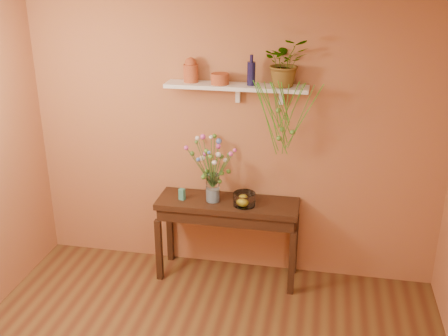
{
  "coord_description": "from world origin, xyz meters",
  "views": [
    {
      "loc": [
        0.85,
        -2.77,
        2.98
      ],
      "look_at": [
        0.0,
        1.55,
        1.25
      ],
      "focal_mm": 42.52,
      "sensor_mm": 36.0,
      "label": 1
    }
  ],
  "objects_px": {
    "sideboard": "(228,212)",
    "bouquet": "(211,157)",
    "terracotta_jug": "(191,70)",
    "glass_bowl": "(244,200)",
    "spider_plant": "(286,62)",
    "blue_bottle": "(251,73)",
    "glass_vase": "(213,190)"
  },
  "relations": [
    {
      "from": "blue_bottle",
      "to": "sideboard",
      "type": "bearing_deg",
      "value": -151.08
    },
    {
      "from": "sideboard",
      "to": "spider_plant",
      "type": "distance_m",
      "value": 1.53
    },
    {
      "from": "spider_plant",
      "to": "glass_bowl",
      "type": "xyz_separation_m",
      "value": [
        -0.32,
        -0.19,
        -1.27
      ]
    },
    {
      "from": "bouquet",
      "to": "glass_bowl",
      "type": "relative_size",
      "value": 2.44
    },
    {
      "from": "terracotta_jug",
      "to": "glass_bowl",
      "type": "relative_size",
      "value": 1.08
    },
    {
      "from": "sideboard",
      "to": "glass_vase",
      "type": "distance_m",
      "value": 0.28
    },
    {
      "from": "bouquet",
      "to": "blue_bottle",
      "type": "bearing_deg",
      "value": 20.09
    },
    {
      "from": "spider_plant",
      "to": "glass_bowl",
      "type": "distance_m",
      "value": 1.32
    },
    {
      "from": "spider_plant",
      "to": "bouquet",
      "type": "height_order",
      "value": "spider_plant"
    },
    {
      "from": "blue_bottle",
      "to": "glass_vase",
      "type": "relative_size",
      "value": 1.0
    },
    {
      "from": "glass_vase",
      "to": "sideboard",
      "type": "bearing_deg",
      "value": 8.29
    },
    {
      "from": "bouquet",
      "to": "glass_bowl",
      "type": "height_order",
      "value": "bouquet"
    },
    {
      "from": "sideboard",
      "to": "blue_bottle",
      "type": "distance_m",
      "value": 1.36
    },
    {
      "from": "blue_bottle",
      "to": "spider_plant",
      "type": "relative_size",
      "value": 0.64
    },
    {
      "from": "terracotta_jug",
      "to": "spider_plant",
      "type": "relative_size",
      "value": 0.53
    },
    {
      "from": "spider_plant",
      "to": "sideboard",
      "type": "bearing_deg",
      "value": -165.09
    },
    {
      "from": "terracotta_jug",
      "to": "blue_bottle",
      "type": "height_order",
      "value": "blue_bottle"
    },
    {
      "from": "glass_vase",
      "to": "bouquet",
      "type": "relative_size",
      "value": 0.53
    },
    {
      "from": "glass_vase",
      "to": "glass_bowl",
      "type": "xyz_separation_m",
      "value": [
        0.31,
        -0.04,
        -0.06
      ]
    },
    {
      "from": "sideboard",
      "to": "bouquet",
      "type": "bearing_deg",
      "value": -172.47
    },
    {
      "from": "terracotta_jug",
      "to": "blue_bottle",
      "type": "xyz_separation_m",
      "value": [
        0.56,
        -0.03,
        0.0
      ]
    },
    {
      "from": "glass_bowl",
      "to": "terracotta_jug",
      "type": "bearing_deg",
      "value": 160.5
    },
    {
      "from": "sideboard",
      "to": "terracotta_jug",
      "type": "bearing_deg",
      "value": 160.33
    },
    {
      "from": "blue_bottle",
      "to": "bouquet",
      "type": "distance_m",
      "value": 0.86
    },
    {
      "from": "spider_plant",
      "to": "glass_bowl",
      "type": "bearing_deg",
      "value": -149.2
    },
    {
      "from": "spider_plant",
      "to": "blue_bottle",
      "type": "bearing_deg",
      "value": -175.16
    },
    {
      "from": "terracotta_jug",
      "to": "bouquet",
      "type": "relative_size",
      "value": 0.44
    },
    {
      "from": "blue_bottle",
      "to": "spider_plant",
      "type": "bearing_deg",
      "value": 4.84
    },
    {
      "from": "glass_vase",
      "to": "glass_bowl",
      "type": "bearing_deg",
      "value": -7.02
    },
    {
      "from": "terracotta_jug",
      "to": "glass_bowl",
      "type": "xyz_separation_m",
      "value": [
        0.54,
        -0.19,
        -1.16
      ]
    },
    {
      "from": "glass_vase",
      "to": "terracotta_jug",
      "type": "bearing_deg",
      "value": 146.26
    },
    {
      "from": "sideboard",
      "to": "glass_vase",
      "type": "xyz_separation_m",
      "value": [
        -0.14,
        -0.02,
        0.24
      ]
    }
  ]
}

